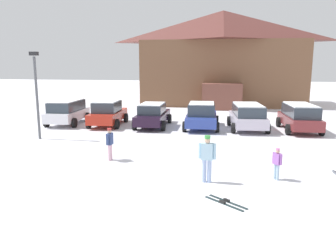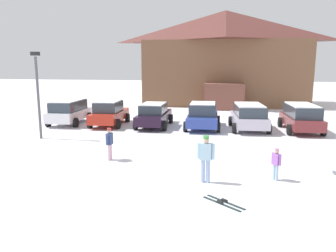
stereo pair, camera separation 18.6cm
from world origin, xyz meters
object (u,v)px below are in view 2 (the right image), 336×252
Objects in this scene: parked_silver_wagon at (249,116)px; parked_maroon_van at (301,117)px; parked_blue_hatchback at (203,115)px; pair_of_skis at (223,202)px; parked_red_sedan at (109,113)px; skier_child_in_purple_jacket at (276,162)px; skier_adult_in_blue_parka at (206,156)px; parked_black_sedan at (154,115)px; ski_lodge at (225,57)px; parked_white_suv at (69,111)px; skier_teen_in_navy_coat at (110,142)px; lamp_post at (38,90)px.

parked_maroon_van is (3.14, 0.08, 0.02)m from parked_silver_wagon.
parked_blue_hatchback is 11.84m from pair_of_skis.
parked_red_sedan is 13.46m from skier_child_in_purple_jacket.
parked_silver_wagon is 2.59× the size of skier_adult_in_blue_parka.
parked_blue_hatchback reaches higher than parked_silver_wagon.
parked_black_sedan is 1.05× the size of parked_silver_wagon.
ski_lodge is 15.71m from parked_maroon_van.
parked_white_suv reaches higher than skier_child_in_purple_jacket.
skier_adult_in_blue_parka is at bearing -164.12° from skier_child_in_purple_jacket.
parked_red_sedan is 0.95× the size of parked_black_sedan.
parked_maroon_van reaches higher than pair_of_skis.
parked_white_suv is 0.96× the size of parked_silver_wagon.
ski_lodge reaches higher than parked_white_suv.
parked_red_sedan is (-7.30, -14.56, -4.02)m from ski_lodge.
parked_maroon_van is 12.44m from skier_teen_in_navy_coat.
parked_maroon_van is 3.75× the size of skier_child_in_purple_jacket.
parked_silver_wagon is 10.23m from skier_teen_in_navy_coat.
parked_blue_hatchback is at bearing -0.17° from parked_black_sedan.
parked_maroon_van is (15.34, 0.31, 0.01)m from parked_white_suv.
skier_child_in_purple_jacket is (2.48, -23.81, -4.21)m from ski_lodge.
skier_child_in_purple_jacket is at bearing -105.55° from parked_maroon_van.
parked_black_sedan is 9.31m from parked_maroon_van.
parked_red_sedan is 8.53m from skier_teen_in_navy_coat.
skier_child_in_purple_jacket is at bearing 53.30° from pair_of_skis.
lamp_post is at bearing 148.36° from skier_teen_in_navy_coat.
skier_teen_in_navy_coat is 0.84× the size of skier_adult_in_blue_parka.
parked_silver_wagon is 3.07× the size of skier_teen_in_navy_coat.
parked_red_sedan is at bearing 64.18° from lamp_post.
ski_lodge reaches higher than skier_adult_in_blue_parka.
parked_black_sedan reaches higher than pair_of_skis.
ski_lodge is 23.27m from skier_teen_in_navy_coat.
lamp_post reaches higher than parked_silver_wagon.
parked_red_sedan is 3.33× the size of pair_of_skis.
lamp_post is at bearing -161.49° from parked_maroon_van.
parked_blue_hatchback is at bearing 110.10° from skier_child_in_purple_jacket.
lamp_post is (0.66, -4.60, 1.82)m from parked_white_suv.
skier_adult_in_blue_parka is (-1.94, -10.11, 0.06)m from parked_silver_wagon.
skier_child_in_purple_jacket is at bearing -20.80° from lamp_post.
parked_silver_wagon is at bearing 79.15° from skier_adult_in_blue_parka.
parked_white_suv is 0.95× the size of parked_maroon_van.
parked_blue_hatchback is 3.78× the size of skier_child_in_purple_jacket.
pair_of_skis is at bearing -96.14° from parked_silver_wagon.
parked_maroon_van is 12.68m from pair_of_skis.
skier_teen_in_navy_coat is at bearing 143.47° from pair_of_skis.
parked_blue_hatchback reaches higher than skier_adult_in_blue_parka.
parked_blue_hatchback is 8.69m from skier_teen_in_navy_coat.
lamp_post is at bearing 159.20° from skier_child_in_purple_jacket.
skier_teen_in_navy_coat is at bearing 155.12° from skier_adult_in_blue_parka.
skier_teen_in_navy_coat is 6.83m from skier_child_in_purple_jacket.
skier_child_in_purple_jacket is 0.90× the size of pair_of_skis.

